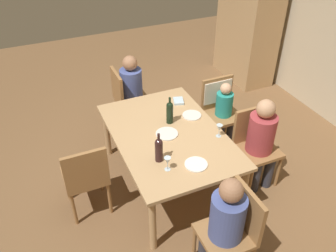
# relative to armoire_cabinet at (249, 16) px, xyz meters

# --- Properties ---
(ground_plane) EXTENTS (10.00, 10.00, 0.00)m
(ground_plane) POSITION_rel_armoire_cabinet_xyz_m (1.96, -2.33, -1.10)
(ground_plane) COLOR brown
(armoire_cabinet) EXTENTS (1.18, 0.62, 2.18)m
(armoire_cabinet) POSITION_rel_armoire_cabinet_xyz_m (0.00, 0.00, 0.00)
(armoire_cabinet) COLOR tan
(armoire_cabinet) RESTS_ON ground_plane
(dining_table) EXTENTS (1.73, 1.15, 0.73)m
(dining_table) POSITION_rel_armoire_cabinet_xyz_m (1.96, -2.33, -0.44)
(dining_table) COLOR tan
(dining_table) RESTS_ON ground_plane
(chair_right_end) EXTENTS (0.44, 0.44, 0.92)m
(chair_right_end) POSITION_rel_armoire_cabinet_xyz_m (3.21, -2.24, -0.56)
(chair_right_end) COLOR olive
(chair_right_end) RESTS_ON ground_plane
(chair_left_end) EXTENTS (0.44, 0.44, 0.92)m
(chair_left_end) POSITION_rel_armoire_cabinet_xyz_m (0.72, -2.41, -0.56)
(chair_left_end) COLOR olive
(chair_left_end) RESTS_ON ground_plane
(chair_far_right) EXTENTS (0.44, 0.44, 0.92)m
(chair_far_right) POSITION_rel_armoire_cabinet_xyz_m (2.26, -1.37, -0.56)
(chair_far_right) COLOR olive
(chair_far_right) RESTS_ON ground_plane
(chair_far_left) EXTENTS (0.45, 0.44, 0.92)m
(chair_far_left) POSITION_rel_armoire_cabinet_xyz_m (1.45, -1.37, -0.50)
(chair_far_left) COLOR olive
(chair_far_left) RESTS_ON ground_plane
(chair_near) EXTENTS (0.44, 0.44, 0.92)m
(chair_near) POSITION_rel_armoire_cabinet_xyz_m (2.05, -3.28, -0.56)
(chair_near) COLOR olive
(chair_near) RESTS_ON ground_plane
(person_woman_host) EXTENTS (0.30, 0.35, 1.12)m
(person_woman_host) POSITION_rel_armoire_cabinet_xyz_m (3.21, -2.35, -0.45)
(person_woman_host) COLOR #33333D
(person_woman_host) RESTS_ON ground_plane
(person_man_bearded) EXTENTS (0.30, 0.34, 1.12)m
(person_man_bearded) POSITION_rel_armoire_cabinet_xyz_m (0.72, -2.30, -0.45)
(person_man_bearded) COLOR #33333D
(person_man_bearded) RESTS_ON ground_plane
(person_man_guest) EXTENTS (0.35, 0.30, 1.13)m
(person_man_guest) POSITION_rel_armoire_cabinet_xyz_m (2.38, -1.37, -0.44)
(person_man_guest) COLOR #33333D
(person_man_guest) RESTS_ON ground_plane
(person_child_small) EXTENTS (0.25, 0.22, 0.94)m
(person_child_small) POSITION_rel_armoire_cabinet_xyz_m (1.60, -1.37, -0.54)
(person_child_small) COLOR #33333D
(person_child_small) RESTS_ON ground_plane
(wine_bottle_tall_green) EXTENTS (0.08, 0.08, 0.33)m
(wine_bottle_tall_green) POSITION_rel_armoire_cabinet_xyz_m (1.78, -2.22, -0.23)
(wine_bottle_tall_green) COLOR black
(wine_bottle_tall_green) RESTS_ON dining_table
(wine_bottle_dark_red) EXTENTS (0.08, 0.08, 0.33)m
(wine_bottle_dark_red) POSITION_rel_armoire_cabinet_xyz_m (2.33, -2.58, -0.23)
(wine_bottle_dark_red) COLOR black
(wine_bottle_dark_red) RESTS_ON dining_table
(wine_glass_near_left) EXTENTS (0.07, 0.07, 0.15)m
(wine_glass_near_left) POSITION_rel_armoire_cabinet_xyz_m (2.23, -1.84, -0.27)
(wine_glass_near_left) COLOR silver
(wine_glass_near_left) RESTS_ON dining_table
(wine_glass_centre) EXTENTS (0.07, 0.07, 0.15)m
(wine_glass_centre) POSITION_rel_armoire_cabinet_xyz_m (2.49, -2.56, -0.27)
(wine_glass_centre) COLOR silver
(wine_glass_centre) RESTS_ON dining_table
(dinner_plate_host) EXTENTS (0.25, 0.25, 0.01)m
(dinner_plate_host) POSITION_rel_armoire_cabinet_xyz_m (1.97, -2.34, -0.36)
(dinner_plate_host) COLOR silver
(dinner_plate_host) RESTS_ON dining_table
(dinner_plate_guest_left) EXTENTS (0.22, 0.22, 0.01)m
(dinner_plate_guest_left) POSITION_rel_armoire_cabinet_xyz_m (1.76, -1.93, -0.36)
(dinner_plate_guest_left) COLOR silver
(dinner_plate_guest_left) RESTS_ON dining_table
(dinner_plate_guest_right) EXTENTS (0.23, 0.23, 0.01)m
(dinner_plate_guest_right) POSITION_rel_armoire_cabinet_xyz_m (2.54, -2.28, -0.36)
(dinner_plate_guest_right) COLOR white
(dinner_plate_guest_right) RESTS_ON dining_table
(folded_napkin) EXTENTS (0.19, 0.16, 0.03)m
(folded_napkin) POSITION_rel_armoire_cabinet_xyz_m (1.42, -1.95, -0.36)
(folded_napkin) COLOR #ADC6D6
(folded_napkin) RESTS_ON dining_table
(handbag) EXTENTS (0.17, 0.30, 0.22)m
(handbag) POSITION_rel_armoire_cabinet_xyz_m (1.61, -3.28, -0.99)
(handbag) COLOR brown
(handbag) RESTS_ON ground_plane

